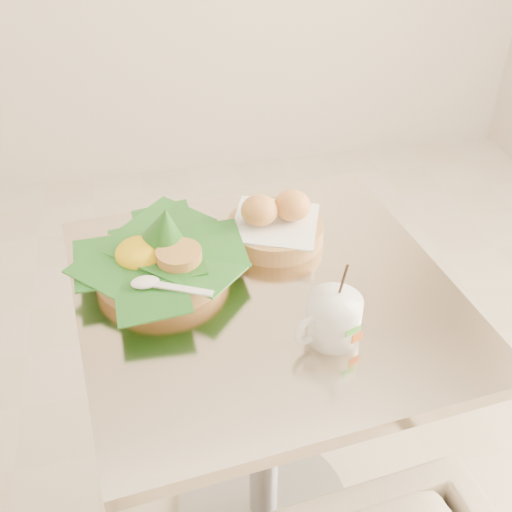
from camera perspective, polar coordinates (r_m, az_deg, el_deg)
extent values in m
cylinder|color=gray|center=(1.78, 0.65, -21.45)|extent=(0.44, 0.44, 0.03)
cylinder|color=gray|center=(1.49, 0.75, -14.22)|extent=(0.07, 0.07, 0.69)
cube|color=beige|center=(1.22, 0.88, -3.60)|extent=(0.77, 0.77, 0.03)
cylinder|color=tan|center=(1.26, -8.42, -0.67)|extent=(0.26, 0.26, 0.04)
cone|color=#195919|center=(1.22, -8.20, 2.47)|extent=(0.14, 0.15, 0.13)
ellipsoid|color=yellow|center=(1.24, -10.26, 0.20)|extent=(0.10, 0.10, 0.05)
cylinder|color=#CC9347|center=(1.21, -6.85, 0.03)|extent=(0.09, 0.09, 0.02)
cylinder|color=tan|center=(1.34, 1.72, 2.26)|extent=(0.20, 0.20, 0.04)
cube|color=white|center=(1.32, 1.73, 3.01)|extent=(0.22, 0.22, 0.01)
ellipsoid|color=#BD682B|center=(1.30, 0.30, 4.07)|extent=(0.08, 0.08, 0.06)
ellipsoid|color=#BD682B|center=(1.32, 3.24, 4.51)|extent=(0.08, 0.08, 0.06)
cylinder|color=white|center=(1.10, 6.91, -5.53)|extent=(0.09, 0.09, 0.08)
torus|color=white|center=(1.08, 4.71, -6.57)|extent=(0.06, 0.03, 0.06)
cylinder|color=#472414|center=(1.08, 7.05, -4.09)|extent=(0.09, 0.09, 0.01)
cylinder|color=black|center=(1.07, 7.62, -2.62)|extent=(0.01, 0.05, 0.12)
cube|color=green|center=(1.07, 8.59, -6.63)|extent=(0.03, 0.01, 0.01)
cube|color=orange|center=(1.09, 8.99, -7.14)|extent=(0.02, 0.01, 0.02)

